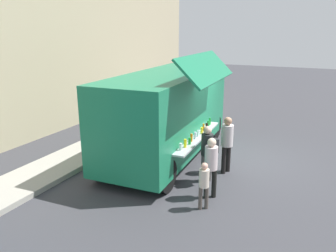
# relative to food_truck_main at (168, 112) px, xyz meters

# --- Properties ---
(ground_plane) EXTENTS (60.00, 60.00, 0.00)m
(ground_plane) POSITION_rel_food_truck_main_xyz_m (0.64, -2.28, -1.53)
(ground_plane) COLOR #38383D
(curb_strip) EXTENTS (28.00, 1.60, 0.15)m
(curb_strip) POSITION_rel_food_truck_main_xyz_m (-4.00, 2.62, -1.46)
(curb_strip) COLOR #9E998E
(curb_strip) RESTS_ON ground
(food_truck_main) EXTENTS (6.38, 3.21, 3.46)m
(food_truck_main) POSITION_rel_food_truck_main_xyz_m (0.00, 0.00, 0.00)
(food_truck_main) COLOR #1A764E
(food_truck_main) RESTS_ON ground
(trash_bin) EXTENTS (0.60, 0.60, 0.89)m
(trash_bin) POSITION_rel_food_truck_main_xyz_m (4.25, 2.32, -1.08)
(trash_bin) COLOR #2B5F38
(trash_bin) RESTS_ON ground
(customer_front_ordering) EXTENTS (0.35, 0.35, 1.71)m
(customer_front_ordering) POSITION_rel_food_truck_main_xyz_m (-0.51, -2.15, -0.51)
(customer_front_ordering) COLOR black
(customer_front_ordering) RESTS_ON ground
(customer_mid_with_backpack) EXTENTS (0.47, 0.52, 1.62)m
(customer_mid_with_backpack) POSITION_rel_food_truck_main_xyz_m (-1.37, -1.86, -0.54)
(customer_mid_with_backpack) COLOR #484544
(customer_mid_with_backpack) RESTS_ON ground
(customer_rear_waiting) EXTENTS (0.32, 0.32, 1.60)m
(customer_rear_waiting) POSITION_rel_food_truck_main_xyz_m (-2.20, -2.23, -0.58)
(customer_rear_waiting) COLOR black
(customer_rear_waiting) RESTS_ON ground
(child_near_queue) EXTENTS (0.24, 0.24, 1.18)m
(child_near_queue) POSITION_rel_food_truck_main_xyz_m (-2.81, -2.26, -0.82)
(child_near_queue) COLOR #4D453E
(child_near_queue) RESTS_ON ground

